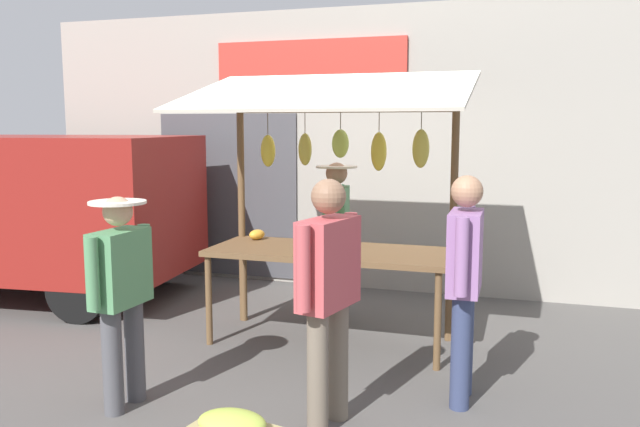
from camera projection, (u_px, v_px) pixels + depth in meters
name	position (u px, v px, depth m)	size (l,w,h in m)	color
ground_plane	(330.00, 342.00, 6.04)	(40.00, 40.00, 0.00)	#514F4C
street_backdrop	(378.00, 150.00, 7.90)	(9.00, 0.30, 3.40)	#9E998E
market_stall	(331.00, 176.00, 5.86)	(2.50, 1.46, 2.50)	brown
vendor_with_sunhat	(336.00, 227.00, 6.67)	(0.42, 0.69, 1.63)	#4C4C51
shopper_with_ponytail	(328.00, 286.00, 4.23)	(0.33, 0.69, 1.67)	#726656
shopper_in_grey_tee	(465.00, 272.00, 4.64)	(0.23, 0.71, 1.66)	navy
shopper_with_shopping_bag	(121.00, 287.00, 4.55)	(0.39, 0.66, 1.52)	#4C4C51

